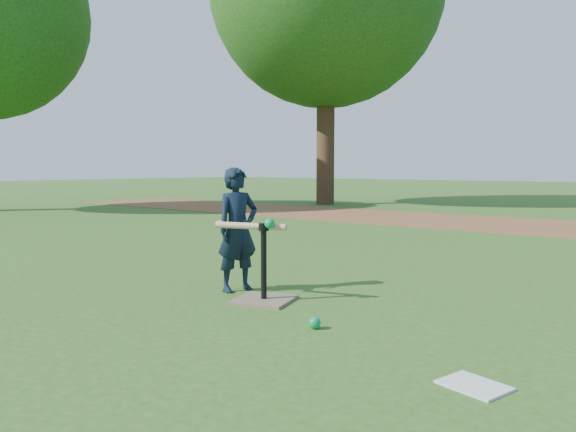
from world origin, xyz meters
The scene contains 7 objects.
ground centered at (0.00, 0.00, 0.00)m, with size 80.00×80.00×0.00m, color #285116.
dirt_strip centered at (0.00, 7.50, 0.01)m, with size 24.00×3.00×0.01m, color brown.
child centered at (-0.16, 0.48, 0.52)m, with size 0.38×0.25×1.04m, color black.
wiffle_ball_ground centered at (1.01, -0.01, 0.04)m, with size 0.08×0.08×0.08m, color #0D8F46.
clipboard centered at (2.18, -0.31, 0.01)m, with size 0.30×0.23×0.01m, color silver.
batting_tee centered at (0.26, 0.34, 0.11)m, with size 0.54×0.54×0.61m.
swing_action centered at (0.15, 0.32, 0.59)m, with size 0.62×0.24×0.10m.
Camera 1 is at (3.13, -2.89, 1.05)m, focal length 35.00 mm.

